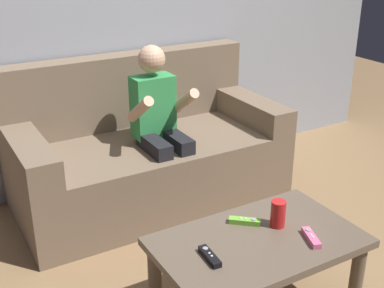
{
  "coord_description": "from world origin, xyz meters",
  "views": [
    {
      "loc": [
        -1.37,
        -1.52,
        1.61
      ],
      "look_at": [
        -0.18,
        0.54,
        0.6
      ],
      "focal_mm": 47.51,
      "sensor_mm": 36.0,
      "label": 1
    }
  ],
  "objects_px": {
    "soda_can": "(278,214)",
    "coffee_table": "(258,252)",
    "couch": "(146,153)",
    "game_remote_pink_center": "(311,237)",
    "game_remote_lime_far_corner": "(245,221)",
    "person_seated_on_couch": "(160,122)",
    "game_remote_black_near_edge": "(210,256)"
  },
  "relations": [
    {
      "from": "game_remote_black_near_edge",
      "to": "soda_can",
      "type": "relative_size",
      "value": 1.17
    },
    {
      "from": "game_remote_lime_far_corner",
      "to": "person_seated_on_couch",
      "type": "bearing_deg",
      "value": 86.8
    },
    {
      "from": "game_remote_pink_center",
      "to": "game_remote_lime_far_corner",
      "type": "xyz_separation_m",
      "value": [
        -0.17,
        0.25,
        0.0
      ]
    },
    {
      "from": "couch",
      "to": "coffee_table",
      "type": "xyz_separation_m",
      "value": [
        -0.06,
        -1.24,
        0.03
      ]
    },
    {
      "from": "coffee_table",
      "to": "game_remote_lime_far_corner",
      "type": "bearing_deg",
      "value": 80.78
    },
    {
      "from": "person_seated_on_couch",
      "to": "game_remote_lime_far_corner",
      "type": "xyz_separation_m",
      "value": [
        -0.05,
        -0.93,
        -0.16
      ]
    },
    {
      "from": "couch",
      "to": "person_seated_on_couch",
      "type": "distance_m",
      "value": 0.33
    },
    {
      "from": "game_remote_black_near_edge",
      "to": "game_remote_lime_far_corner",
      "type": "height_order",
      "value": "same"
    },
    {
      "from": "soda_can",
      "to": "coffee_table",
      "type": "bearing_deg",
      "value": -162.26
    },
    {
      "from": "person_seated_on_couch",
      "to": "soda_can",
      "type": "height_order",
      "value": "person_seated_on_couch"
    },
    {
      "from": "game_remote_black_near_edge",
      "to": "coffee_table",
      "type": "bearing_deg",
      "value": 3.74
    },
    {
      "from": "game_remote_lime_far_corner",
      "to": "soda_can",
      "type": "xyz_separation_m",
      "value": [
        0.11,
        -0.09,
        0.05
      ]
    },
    {
      "from": "game_remote_pink_center",
      "to": "game_remote_lime_far_corner",
      "type": "height_order",
      "value": "same"
    },
    {
      "from": "coffee_table",
      "to": "game_remote_black_near_edge",
      "type": "xyz_separation_m",
      "value": [
        -0.25,
        -0.02,
        0.08
      ]
    },
    {
      "from": "person_seated_on_couch",
      "to": "couch",
      "type": "bearing_deg",
      "value": 93.91
    },
    {
      "from": "couch",
      "to": "game_remote_pink_center",
      "type": "bearing_deg",
      "value": -84.67
    },
    {
      "from": "couch",
      "to": "game_remote_pink_center",
      "type": "xyz_separation_m",
      "value": [
        0.13,
        -1.36,
        0.11
      ]
    },
    {
      "from": "game_remote_lime_far_corner",
      "to": "coffee_table",
      "type": "bearing_deg",
      "value": -99.22
    },
    {
      "from": "coffee_table",
      "to": "game_remote_lime_far_corner",
      "type": "distance_m",
      "value": 0.15
    },
    {
      "from": "game_remote_lime_far_corner",
      "to": "game_remote_pink_center",
      "type": "bearing_deg",
      "value": -55.94
    },
    {
      "from": "game_remote_black_near_edge",
      "to": "game_remote_pink_center",
      "type": "relative_size",
      "value": 0.99
    },
    {
      "from": "person_seated_on_couch",
      "to": "coffee_table",
      "type": "xyz_separation_m",
      "value": [
        -0.07,
        -1.06,
        -0.24
      ]
    },
    {
      "from": "person_seated_on_couch",
      "to": "coffee_table",
      "type": "relative_size",
      "value": 1.15
    },
    {
      "from": "game_remote_pink_center",
      "to": "soda_can",
      "type": "bearing_deg",
      "value": 107.91
    },
    {
      "from": "coffee_table",
      "to": "game_remote_pink_center",
      "type": "height_order",
      "value": "game_remote_pink_center"
    },
    {
      "from": "person_seated_on_couch",
      "to": "game_remote_black_near_edge",
      "type": "xyz_separation_m",
      "value": [
        -0.33,
        -1.08,
        -0.16
      ]
    },
    {
      "from": "game_remote_black_near_edge",
      "to": "game_remote_lime_far_corner",
      "type": "xyz_separation_m",
      "value": [
        0.27,
        0.15,
        0.0
      ]
    },
    {
      "from": "game_remote_black_near_edge",
      "to": "soda_can",
      "type": "distance_m",
      "value": 0.4
    },
    {
      "from": "game_remote_pink_center",
      "to": "person_seated_on_couch",
      "type": "bearing_deg",
      "value": 95.56
    },
    {
      "from": "couch",
      "to": "game_remote_lime_far_corner",
      "type": "relative_size",
      "value": 12.66
    },
    {
      "from": "person_seated_on_couch",
      "to": "game_remote_lime_far_corner",
      "type": "height_order",
      "value": "person_seated_on_couch"
    },
    {
      "from": "couch",
      "to": "person_seated_on_couch",
      "type": "relative_size",
      "value": 1.63
    }
  ]
}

